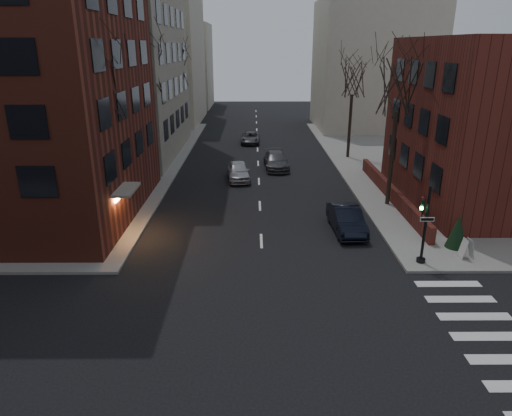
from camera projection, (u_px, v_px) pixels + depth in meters
The scene contains 21 objects.
ground at pixel (267, 393), 14.55m from camera, with size 160.00×160.00×0.00m, color black.
building_left_tan at pixel (73, 4), 41.75m from camera, with size 18.00×18.00×28.00m, color #A29886.
building_right_brick at pixel (505, 123), 30.67m from camera, with size 12.00×14.00×11.00m, color #592019.
low_wall_right at pixel (391, 192), 32.27m from camera, with size 0.35×16.00×1.00m, color #592019.
building_distant_la at pixel (148, 56), 63.22m from camera, with size 14.00×16.00×18.00m, color #BEB7A1.
building_distant_ra at pixel (372, 65), 59.01m from camera, with size 14.00×14.00×16.00m, color #BEB7A1.
building_distant_lb at pixel (182, 66), 79.91m from camera, with size 10.00×12.00×14.00m, color #BEB7A1.
traffic_signal at pixel (424, 230), 22.42m from camera, with size 0.76×0.44×4.00m.
tree_left_a at pixel (100, 84), 24.83m from camera, with size 4.18×4.18×10.26m.
tree_left_b at pixel (147, 66), 35.98m from camera, with size 4.40×4.40×10.80m.
tree_left_c at pixel (176, 69), 49.46m from camera, with size 3.96×3.96×9.72m.
tree_right_a at pixel (399, 86), 28.84m from camera, with size 3.96×3.96×9.72m.
tree_right_b at pixel (353, 78), 42.17m from camera, with size 3.74×3.74×9.18m.
streetlamp_near at pixel (149, 134), 33.79m from camera, with size 0.36×0.36×6.28m.
streetlamp_far at pixel (186, 102), 52.62m from camera, with size 0.36×0.36×6.28m.
parked_sedan at pixel (346, 219), 26.98m from camera, with size 1.59×4.57×1.51m, color black.
car_lane_silver at pixel (238, 171), 37.35m from camera, with size 1.75×4.34×1.48m, color #A2A2A7.
car_lane_gray at pixel (276, 161), 40.76m from camera, with size 2.02×4.96×1.44m, color #414146.
car_lane_far at pixel (250, 138), 51.41m from camera, with size 2.02×4.37×1.21m, color #3F4044.
sandwich_board at pixel (467, 248), 23.33m from camera, with size 0.45×0.64×1.02m, color silver.
evergreen_shrub at pixel (458, 231), 24.40m from camera, with size 1.11×1.11×1.85m, color black.
Camera 1 is at (-0.43, -11.70, 10.47)m, focal length 32.00 mm.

